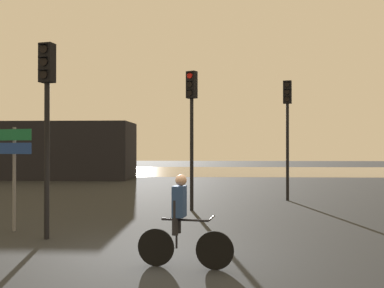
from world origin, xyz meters
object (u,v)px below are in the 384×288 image
Objects in this scene: cyclist at (181,220)px; distant_building at (16,151)px; traffic_light_far_right at (287,118)px; traffic_light_near_left at (47,103)px; traffic_light_center at (192,114)px; direction_sign_post at (13,159)px.

distant_building is at bearing -138.84° from cyclist.
traffic_light_near_left is (-6.78, -7.41, -0.16)m from traffic_light_far_right.
cyclist is (12.63, -20.93, -1.07)m from distant_building.
traffic_light_near_left is at bearing -63.37° from distant_building.
traffic_light_far_right reaches higher than cyclist.
traffic_light_center is 1.03× the size of traffic_light_near_left.
traffic_light_near_left is at bearing 159.68° from direction_sign_post.
direction_sign_post is at bearing -22.66° from traffic_light_near_left.
traffic_light_near_left is 4.53m from cyclist.
traffic_light_far_right is 1.06× the size of traffic_light_near_left.
traffic_light_far_right is 10.42m from direction_sign_post.
traffic_light_near_left reaches higher than direction_sign_post.
distant_building is 19.68m from direction_sign_post.
traffic_light_far_right is at bearing -124.83° from direction_sign_post.
cyclist is at bearing 161.14° from direction_sign_post.
traffic_light_far_right is at bearing -113.86° from traffic_light_center.
direction_sign_post reaches higher than cyclist.
traffic_light_center is 2.74× the size of cyclist.
cyclist is (0.12, -6.78, -2.39)m from traffic_light_center.
traffic_light_center reaches higher than direction_sign_post.
distant_building is 19.80m from traffic_light_far_right.
traffic_light_far_right is (16.18, -11.33, 1.38)m from distant_building.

